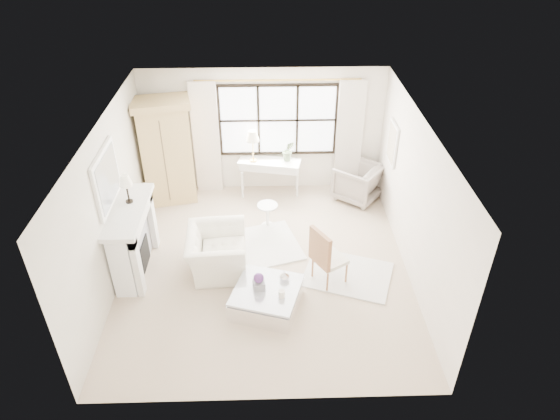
{
  "coord_description": "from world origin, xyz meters",
  "views": [
    {
      "loc": [
        0.07,
        -6.87,
        5.8
      ],
      "look_at": [
        0.27,
        0.2,
        1.06
      ],
      "focal_mm": 32.0,
      "sensor_mm": 36.0,
      "label": 1
    }
  ],
  "objects_px": {
    "armoire": "(167,151)",
    "club_armchair": "(217,252)",
    "console_table": "(270,177)",
    "coffee_table": "(267,298)"
  },
  "relations": [
    {
      "from": "club_armchair",
      "to": "console_table",
      "type": "bearing_deg",
      "value": -23.47
    },
    {
      "from": "console_table",
      "to": "coffee_table",
      "type": "bearing_deg",
      "value": -79.77
    },
    {
      "from": "armoire",
      "to": "console_table",
      "type": "distance_m",
      "value": 2.23
    },
    {
      "from": "console_table",
      "to": "club_armchair",
      "type": "xyz_separation_m",
      "value": [
        -0.95,
        -2.51,
        -0.03
      ]
    },
    {
      "from": "console_table",
      "to": "coffee_table",
      "type": "distance_m",
      "value": 3.49
    },
    {
      "from": "armoire",
      "to": "club_armchair",
      "type": "distance_m",
      "value": 2.72
    },
    {
      "from": "armoire",
      "to": "console_table",
      "type": "height_order",
      "value": "armoire"
    },
    {
      "from": "armoire",
      "to": "club_armchair",
      "type": "xyz_separation_m",
      "value": [
        1.15,
        -2.35,
        -0.77
      ]
    },
    {
      "from": "club_armchair",
      "to": "coffee_table",
      "type": "distance_m",
      "value": 1.31
    },
    {
      "from": "armoire",
      "to": "coffee_table",
      "type": "bearing_deg",
      "value": -70.79
    }
  ]
}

